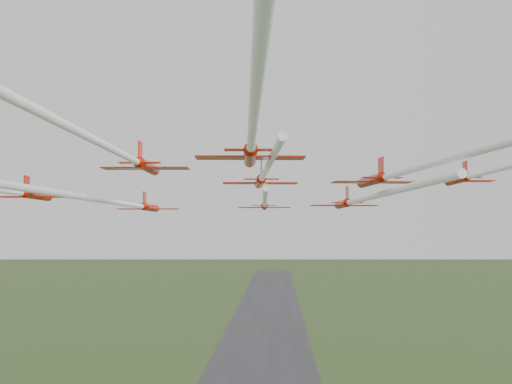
{
  "coord_description": "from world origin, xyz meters",
  "views": [
    {
      "loc": [
        5.8,
        -84.31,
        47.3
      ],
      "look_at": [
        3.0,
        -2.42,
        52.04
      ],
      "focal_mm": 45.0,
      "sensor_mm": 36.0,
      "label": 1
    }
  ],
  "objects_px": {
    "jet_row2_left": "(118,203)",
    "jet_row4_right": "(418,167)",
    "jet_row4_left": "(99,142)",
    "jet_row3_mid": "(263,176)",
    "jet_trail_solo": "(252,138)",
    "jet_row2_right": "(359,200)",
    "jet_lead": "(265,203)",
    "jet_row3_right": "(483,173)"
  },
  "relations": [
    {
      "from": "jet_row2_right",
      "to": "jet_row4_right",
      "type": "relative_size",
      "value": 1.04
    },
    {
      "from": "jet_row4_left",
      "to": "jet_row4_right",
      "type": "xyz_separation_m",
      "value": [
        22.7,
        7.08,
        -1.09
      ]
    },
    {
      "from": "jet_row2_left",
      "to": "jet_row4_right",
      "type": "relative_size",
      "value": 1.16
    },
    {
      "from": "jet_row2_left",
      "to": "jet_row2_right",
      "type": "relative_size",
      "value": 1.12
    },
    {
      "from": "jet_row3_right",
      "to": "jet_row4_left",
      "type": "bearing_deg",
      "value": -143.12
    },
    {
      "from": "jet_lead",
      "to": "jet_row2_left",
      "type": "height_order",
      "value": "jet_lead"
    },
    {
      "from": "jet_row2_right",
      "to": "jet_row4_right",
      "type": "xyz_separation_m",
      "value": [
        1.06,
        -27.36,
        1.23
      ]
    },
    {
      "from": "jet_row3_mid",
      "to": "jet_row4_right",
      "type": "height_order",
      "value": "jet_row3_mid"
    },
    {
      "from": "jet_row2_right",
      "to": "jet_row4_left",
      "type": "distance_m",
      "value": 40.74
    },
    {
      "from": "jet_row2_left",
      "to": "jet_row3_right",
      "type": "xyz_separation_m",
      "value": [
        39.19,
        -2.81,
        2.95
      ]
    },
    {
      "from": "jet_row2_left",
      "to": "jet_trail_solo",
      "type": "height_order",
      "value": "jet_trail_solo"
    },
    {
      "from": "jet_row2_left",
      "to": "jet_trail_solo",
      "type": "bearing_deg",
      "value": -62.52
    },
    {
      "from": "jet_row3_mid",
      "to": "jet_row4_right",
      "type": "relative_size",
      "value": 0.8
    },
    {
      "from": "jet_lead",
      "to": "jet_row2_left",
      "type": "relative_size",
      "value": 0.8
    },
    {
      "from": "jet_row4_left",
      "to": "jet_trail_solo",
      "type": "xyz_separation_m",
      "value": [
        10.37,
        -3.48,
        -0.28
      ]
    },
    {
      "from": "jet_lead",
      "to": "jet_trail_solo",
      "type": "xyz_separation_m",
      "value": [
        0.24,
        -48.85,
        2.01
      ]
    },
    {
      "from": "jet_row2_right",
      "to": "jet_row2_left",
      "type": "bearing_deg",
      "value": -170.03
    },
    {
      "from": "jet_row2_right",
      "to": "jet_row4_left",
      "type": "xyz_separation_m",
      "value": [
        -21.64,
        -34.44,
        2.32
      ]
    },
    {
      "from": "jet_lead",
      "to": "jet_row3_right",
      "type": "distance_m",
      "value": 30.77
    },
    {
      "from": "jet_row2_right",
      "to": "jet_row3_mid",
      "type": "distance_m",
      "value": 15.57
    },
    {
      "from": "jet_row2_left",
      "to": "jet_trail_solo",
      "type": "distance_m",
      "value": 35.67
    },
    {
      "from": "jet_row2_left",
      "to": "jet_row3_right",
      "type": "relative_size",
      "value": 1.43
    },
    {
      "from": "jet_row3_mid",
      "to": "jet_row4_right",
      "type": "bearing_deg",
      "value": -57.48
    },
    {
      "from": "jet_row3_right",
      "to": "jet_trail_solo",
      "type": "bearing_deg",
      "value": -128.97
    },
    {
      "from": "jet_lead",
      "to": "jet_row4_left",
      "type": "distance_m",
      "value": 46.54
    },
    {
      "from": "jet_row3_right",
      "to": "jet_row4_right",
      "type": "relative_size",
      "value": 0.81
    },
    {
      "from": "jet_row3_mid",
      "to": "jet_row3_right",
      "type": "relative_size",
      "value": 0.98
    },
    {
      "from": "jet_row4_left",
      "to": "jet_lead",
      "type": "bearing_deg",
      "value": 76.54
    },
    {
      "from": "jet_row3_right",
      "to": "jet_row2_right",
      "type": "bearing_deg",
      "value": 142.26
    },
    {
      "from": "jet_row2_left",
      "to": "jet_row4_right",
      "type": "bearing_deg",
      "value": -36.1
    },
    {
      "from": "jet_lead",
      "to": "jet_row4_left",
      "type": "height_order",
      "value": "jet_row4_left"
    },
    {
      "from": "jet_row3_right",
      "to": "jet_row4_right",
      "type": "distance_m",
      "value": 21.29
    },
    {
      "from": "jet_trail_solo",
      "to": "jet_row4_right",
      "type": "bearing_deg",
      "value": 37.48
    },
    {
      "from": "jet_lead",
      "to": "jet_row3_right",
      "type": "relative_size",
      "value": 1.14
    },
    {
      "from": "jet_lead",
      "to": "jet_row3_right",
      "type": "height_order",
      "value": "jet_row3_right"
    },
    {
      "from": "jet_row2_left",
      "to": "jet_row4_left",
      "type": "height_order",
      "value": "jet_row4_left"
    },
    {
      "from": "jet_row4_right",
      "to": "jet_trail_solo",
      "type": "height_order",
      "value": "jet_trail_solo"
    },
    {
      "from": "jet_row4_left",
      "to": "jet_trail_solo",
      "type": "bearing_deg",
      "value": -19.43
    },
    {
      "from": "jet_row3_mid",
      "to": "jet_trail_solo",
      "type": "xyz_separation_m",
      "value": [
        -0.04,
        -27.33,
        0.0
      ]
    },
    {
      "from": "jet_row4_left",
      "to": "jet_row4_right",
      "type": "height_order",
      "value": "jet_row4_left"
    },
    {
      "from": "jet_row4_right",
      "to": "jet_row4_left",
      "type": "bearing_deg",
      "value": -169.42
    },
    {
      "from": "jet_row3_right",
      "to": "jet_row2_left",
      "type": "bearing_deg",
      "value": 175.53
    }
  ]
}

